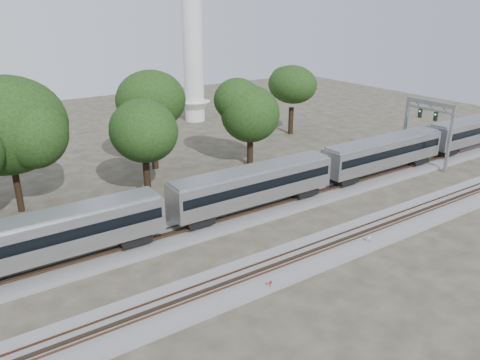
% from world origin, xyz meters
% --- Properties ---
extents(ground, '(160.00, 160.00, 0.00)m').
position_xyz_m(ground, '(0.00, 0.00, 0.00)').
color(ground, '#383328').
rests_on(ground, ground).
extents(track_far, '(160.00, 5.00, 0.73)m').
position_xyz_m(track_far, '(0.00, 6.00, 0.21)').
color(track_far, slate).
rests_on(track_far, ground).
extents(track_near, '(160.00, 5.00, 0.73)m').
position_xyz_m(track_near, '(0.00, -4.00, 0.21)').
color(track_near, slate).
rests_on(track_near, ground).
extents(train, '(115.54, 3.30, 4.87)m').
position_xyz_m(train, '(17.91, 6.00, 3.35)').
color(train, silver).
rests_on(train, ground).
extents(switch_stand_red, '(0.30, 0.06, 0.95)m').
position_xyz_m(switch_stand_red, '(0.70, -6.25, 0.61)').
color(switch_stand_red, '#512D19').
rests_on(switch_stand_red, ground).
extents(switch_stand_white, '(0.32, 0.06, 1.01)m').
position_xyz_m(switch_stand_white, '(12.45, -5.59, 0.65)').
color(switch_stand_white, '#512D19').
rests_on(switch_stand_white, ground).
extents(switch_lever, '(0.57, 0.44, 0.30)m').
position_xyz_m(switch_lever, '(6.40, -5.76, 0.15)').
color(switch_lever, '#512D19').
rests_on(switch_lever, ground).
extents(signal_gantry, '(0.61, 7.23, 8.79)m').
position_xyz_m(signal_gantry, '(36.07, 6.00, 6.40)').
color(signal_gantry, gray).
rests_on(signal_gantry, ground).
extents(tree_3, '(9.40, 9.40, 13.26)m').
position_xyz_m(tree_3, '(-12.15, 20.27, 9.24)').
color(tree_3, black).
rests_on(tree_3, ground).
extents(tree_4, '(7.89, 7.89, 11.13)m').
position_xyz_m(tree_4, '(0.50, 16.19, 7.75)').
color(tree_4, black).
rests_on(tree_4, ground).
extents(tree_5, '(9.29, 9.29, 13.10)m').
position_xyz_m(tree_5, '(5.34, 24.97, 9.13)').
color(tree_5, black).
rests_on(tree_5, ground).
extents(tree_6, '(7.17, 7.17, 10.11)m').
position_xyz_m(tree_6, '(16.54, 18.98, 7.03)').
color(tree_6, black).
rests_on(tree_6, ground).
extents(tree_7, '(8.37, 8.37, 11.80)m').
position_xyz_m(tree_7, '(31.57, 28.50, 8.22)').
color(tree_7, black).
rests_on(tree_7, ground).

